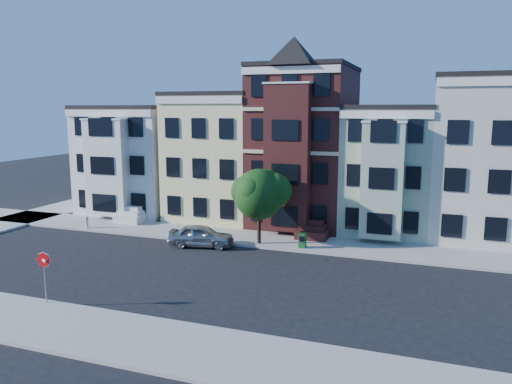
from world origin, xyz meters
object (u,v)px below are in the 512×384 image
at_px(newspaper_box, 302,240).
at_px(fire_hydrant, 87,223).
at_px(parked_car, 201,236).
at_px(stop_sign, 45,274).
at_px(street_tree, 259,198).

xyz_separation_m(newspaper_box, fire_hydrant, (-16.65, -0.25, -0.12)).
distance_m(parked_car, fire_hydrant, 10.21).
bearing_deg(newspaper_box, stop_sign, -123.08).
distance_m(street_tree, parked_car, 4.60).
xyz_separation_m(parked_car, stop_sign, (-2.37, -11.50, 0.78)).
relative_size(parked_car, stop_sign, 1.58).
bearing_deg(newspaper_box, parked_car, -165.77).
bearing_deg(parked_car, newspaper_box, -88.23).
bearing_deg(stop_sign, parked_car, 96.54).
relative_size(fire_hydrant, stop_sign, 0.27).
height_order(street_tree, fire_hydrant, street_tree).
height_order(fire_hydrant, stop_sign, stop_sign).
distance_m(newspaper_box, stop_sign, 15.77).
height_order(parked_car, fire_hydrant, parked_car).
bearing_deg(stop_sign, fire_hydrant, 139.52).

